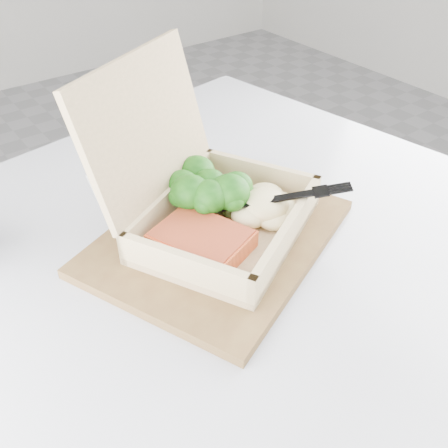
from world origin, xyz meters
TOP-DOWN VIEW (x-y plane):
  - floor at (0.00, 0.00)m, footprint 4.00×4.00m
  - cafe_table at (-0.31, -0.63)m, footprint 0.96×0.96m
  - serving_tray at (-0.32, -0.61)m, footprint 0.39×0.36m
  - takeout_container at (-0.33, -0.58)m, footprint 0.31×0.31m
  - salmon_fillet at (-0.36, -0.63)m, footprint 0.12×0.13m
  - broccoli_pile at (-0.30, -0.56)m, footprint 0.13×0.13m
  - mashed_potatoes at (-0.26, -0.63)m, footprint 0.10×0.09m
  - plastic_fork at (-0.28, -0.62)m, footprint 0.15×0.11m
  - receipt at (-0.37, -0.43)m, footprint 0.10×0.15m

SIDE VIEW (x-z plane):
  - floor at x=0.00m, z-range 0.00..0.00m
  - cafe_table at x=-0.31m, z-range 0.18..0.92m
  - receipt at x=-0.37m, z-range 0.74..0.75m
  - serving_tray at x=-0.32m, z-range 0.74..0.76m
  - salmon_fillet at x=-0.36m, z-range 0.77..0.79m
  - mashed_potatoes at x=-0.26m, z-range 0.77..0.80m
  - broccoli_pile at x=-0.30m, z-range 0.77..0.81m
  - plastic_fork at x=-0.28m, z-range 0.79..0.81m
  - takeout_container at x=-0.33m, z-range 0.70..0.92m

